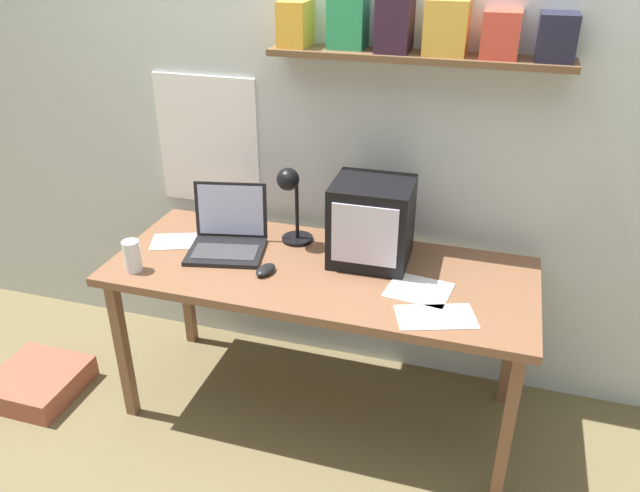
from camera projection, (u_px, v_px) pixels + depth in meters
The scene contains 12 objects.
ground_plane at pixel (320, 405), 2.85m from camera, with size 12.00×12.00×0.00m, color brown.
back_wall at pixel (352, 97), 2.61m from camera, with size 5.60×0.24×2.60m.
corner_desk at pixel (320, 281), 2.54m from camera, with size 1.71×0.70×0.72m.
crt_monitor at pixel (372, 222), 2.50m from camera, with size 0.32×0.30×0.34m.
laptop at pixel (228, 233), 2.64m from camera, with size 0.36×0.33×0.26m.
desk_lamp at pixel (291, 195), 2.59m from camera, with size 0.14×0.17×0.35m.
juice_glass at pixel (132, 257), 2.47m from camera, with size 0.07×0.07×0.13m.
computer_mouse at pixel (266, 270), 2.47m from camera, with size 0.08×0.12×0.03m.
open_notebook at pixel (175, 241), 2.71m from camera, with size 0.24×0.21×0.00m.
printed_handout at pixel (436, 317), 2.20m from camera, with size 0.31×0.24×0.00m.
loose_paper_near_laptop at pixel (419, 290), 2.36m from camera, with size 0.26×0.22×0.00m.
floor_cushion at pixel (38, 382), 2.90m from camera, with size 0.38×0.38×0.11m.
Camera 1 is at (0.64, -2.09, 1.96)m, focal length 35.00 mm.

